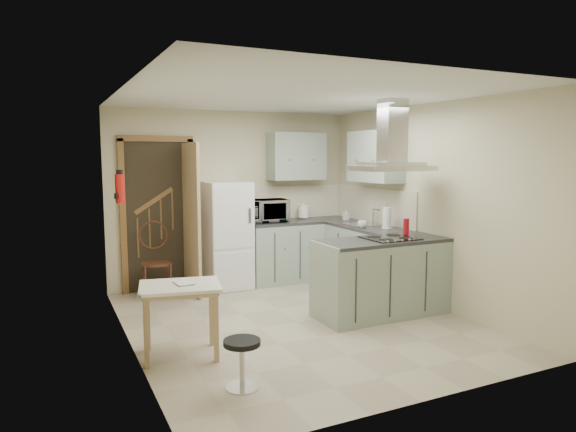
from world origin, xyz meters
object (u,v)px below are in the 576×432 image
fridge (227,235)px  peninsula (382,277)px  microwave (266,211)px  extractor_hood (392,168)px  bentwood_chair (156,263)px  drop_leaf_table (181,320)px  stool (242,364)px

fridge → peninsula: size_ratio=0.97×
fridge → microwave: fridge is taller
fridge → extractor_hood: (1.32, -1.98, 0.97)m
bentwood_chair → microwave: bearing=8.3°
drop_leaf_table → fridge: bearing=72.9°
fridge → extractor_hood: extractor_hood is taller
stool → peninsula: bearing=27.0°
fridge → microwave: size_ratio=2.53×
fridge → extractor_hood: bearing=-56.2°
extractor_hood → microwave: size_ratio=1.52×
fridge → bentwood_chair: size_ratio=1.66×
bentwood_chair → drop_leaf_table: bearing=-90.4°
peninsula → microwave: (-0.61, 2.00, 0.61)m
bentwood_chair → peninsula: bearing=-35.4°
peninsula → microwave: microwave is taller
peninsula → bentwood_chair: size_ratio=1.71×
stool → microwave: size_ratio=0.68×
peninsula → drop_leaf_table: peninsula is taller
extractor_hood → stool: extractor_hood is taller
fridge → peninsula: bearing=-58.3°
extractor_hood → microwave: bearing=109.6°
fridge → peninsula: (1.22, -1.98, -0.30)m
fridge → peninsula: fridge is taller
fridge → extractor_hood: size_ratio=1.67×
peninsula → stool: size_ratio=3.83×
fridge → stool: 3.26m
drop_leaf_table → stool: size_ratio=1.80×
drop_leaf_table → stool: 0.92m
bentwood_chair → stool: (0.07, -3.01, -0.25)m
extractor_hood → drop_leaf_table: bearing=-174.8°
fridge → drop_leaf_table: 2.56m
fridge → stool: bearing=-106.9°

